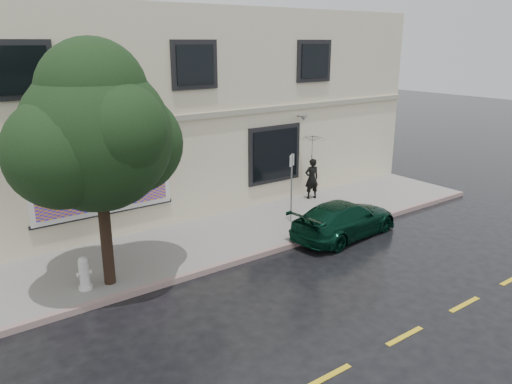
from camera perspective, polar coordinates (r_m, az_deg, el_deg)
ground at (r=13.32m, az=4.50°, el=-9.48°), size 90.00×90.00×0.00m
sidewalk at (r=15.67m, az=-3.28°, el=-4.99°), size 20.00×3.50×0.15m
curb at (r=14.35m, az=0.58°, el=-7.10°), size 20.00×0.18×0.16m
road_marking at (r=11.26m, az=16.62°, el=-15.49°), size 19.00×0.12×0.01m
building at (r=19.77m, az=-12.72°, el=9.49°), size 20.00×8.12×7.00m
billboard at (r=15.16m, az=-17.11°, el=1.40°), size 4.30×0.16×2.20m
car at (r=15.85m, az=10.08°, el=-3.06°), size 4.07×2.13×1.14m
pedestrian at (r=18.95m, az=6.38°, el=1.53°), size 0.64×0.49×1.55m
umbrella at (r=18.68m, az=6.50°, el=4.94°), size 1.24×1.24×0.75m
street_tree at (r=11.96m, az=-17.74°, el=5.97°), size 3.44×3.44×5.39m
fire_hydrant at (r=12.80m, az=-19.04°, el=-8.77°), size 0.35×0.33×0.85m
sign_pole at (r=16.17m, az=4.08°, el=1.27°), size 0.27×0.13×2.32m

